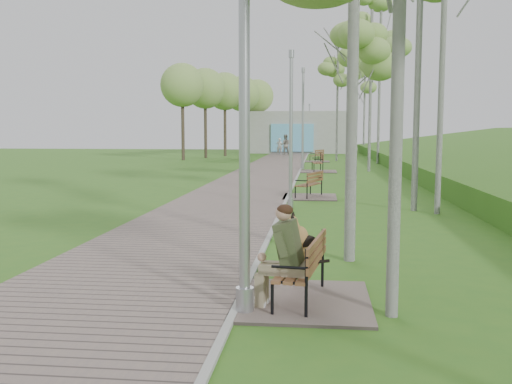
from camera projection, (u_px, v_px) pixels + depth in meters
ground at (217, 351)px, 5.75m from camera, size 120.00×120.00×0.00m
walkway at (261, 176)px, 27.18m from camera, size 3.50×67.00×0.04m
kerb at (297, 177)px, 26.99m from camera, size 0.10×67.00×0.05m
building_north at (293, 132)px, 56.07m from camera, size 10.00×5.20×4.00m
bench_main at (295, 271)px, 7.29m from camera, size 1.74×1.93×1.52m
bench_second at (309, 192)px, 18.79m from camera, size 1.73×1.93×1.06m
bench_third at (317, 168)px, 30.44m from camera, size 1.97×2.19×1.21m
bench_far at (317, 159)px, 40.06m from camera, size 1.72×1.91×1.06m
lamp_post_near at (244, 93)px, 6.62m from camera, size 0.22×0.22×5.67m
lamp_post_second at (291, 135)px, 16.12m from camera, size 0.17×0.17×4.44m
lamp_post_third at (303, 122)px, 32.46m from camera, size 0.22×0.22×5.73m
lamp_post_far at (309, 130)px, 55.85m from camera, size 0.18×0.18×4.78m
pedestrian_near at (279, 146)px, 51.46m from camera, size 0.57×0.40×1.51m
pedestrian_far at (285, 145)px, 50.47m from camera, size 0.98×0.81×1.83m
birch_mid_c at (351, 50)px, 22.33m from camera, size 2.32×2.32×6.82m
birch_far_b at (372, 40)px, 30.03m from camera, size 2.54×2.54×8.85m
birch_far_c at (381, 20)px, 36.93m from camera, size 2.76×2.76×11.85m
birch_distant_a at (338, 61)px, 40.38m from camera, size 2.69×2.69×9.06m
birch_distant_b at (365, 79)px, 55.15m from camera, size 2.47×2.47×9.11m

